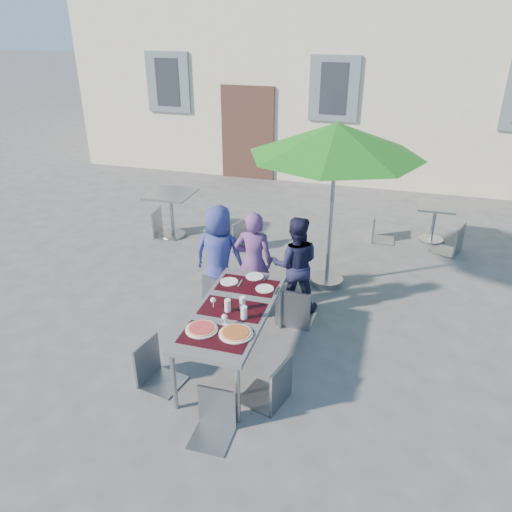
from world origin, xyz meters
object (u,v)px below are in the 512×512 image
(pizza_near_right, at_px, (236,333))
(chair_4, at_px, (273,357))
(chair_0, at_px, (220,272))
(bg_chair_l_1, at_px, (381,213))
(chair_3, at_px, (152,340))
(bg_chair_r_0, at_px, (235,217))
(patio_umbrella, at_px, (336,141))
(chair_5, at_px, (213,391))
(pizza_near_left, at_px, (202,329))
(child_1, at_px, (254,262))
(cafe_table_1, at_px, (434,218))
(chair_2, at_px, (296,283))
(dining_table, at_px, (233,313))
(chair_1, at_px, (252,282))
(child_0, at_px, (219,256))
(bg_chair_l_0, at_px, (161,207))
(cafe_table_0, at_px, (171,205))
(bg_chair_r_1, at_px, (456,221))
(child_2, at_px, (295,264))

(pizza_near_right, height_order, chair_4, chair_4)
(chair_0, bearing_deg, bg_chair_l_1, 57.91)
(chair_3, xyz_separation_m, bg_chair_r_0, (-0.27, 3.60, 0.02))
(patio_umbrella, bearing_deg, bg_chair_l_1, 71.11)
(chair_5, bearing_deg, bg_chair_r_0, 105.79)
(pizza_near_left, height_order, pizza_near_right, same)
(pizza_near_left, height_order, child_1, child_1)
(chair_0, bearing_deg, cafe_table_1, 49.35)
(chair_0, bearing_deg, chair_2, -2.14)
(child_1, xyz_separation_m, patio_umbrella, (0.87, 0.97, 1.46))
(dining_table, relative_size, chair_0, 1.81)
(pizza_near_left, distance_m, chair_0, 1.59)
(chair_1, distance_m, bg_chair_l_1, 3.34)
(chair_3, height_order, cafe_table_1, chair_3)
(pizza_near_right, bearing_deg, cafe_table_1, 66.38)
(child_1, xyz_separation_m, chair_0, (-0.40, -0.20, -0.11))
(pizza_near_left, height_order, chair_2, chair_2)
(child_0, relative_size, bg_chair_l_0, 1.49)
(chair_4, xyz_separation_m, bg_chair_l_0, (-3.05, 3.68, -0.02))
(chair_5, xyz_separation_m, cafe_table_1, (2.13, 5.41, -0.08))
(chair_4, xyz_separation_m, cafe_table_1, (1.70, 4.84, -0.15))
(cafe_table_0, relative_size, bg_chair_l_0, 0.87)
(child_1, relative_size, chair_5, 1.62)
(pizza_near_right, distance_m, bg_chair_l_1, 4.70)
(child_0, height_order, chair_5, child_0)
(cafe_table_1, bearing_deg, child_0, -133.90)
(bg_chair_l_0, height_order, bg_chair_r_0, bg_chair_r_0)
(bg_chair_l_1, bearing_deg, bg_chair_l_0, -166.63)
(chair_4, bearing_deg, pizza_near_right, 174.68)
(chair_2, distance_m, bg_chair_l_1, 3.20)
(pizza_near_right, distance_m, child_0, 1.94)
(patio_umbrella, bearing_deg, chair_3, -118.03)
(chair_0, bearing_deg, child_0, 113.97)
(child_0, height_order, chair_2, child_0)
(dining_table, bearing_deg, child_0, 116.32)
(cafe_table_1, bearing_deg, chair_1, -126.58)
(chair_2, height_order, chair_3, chair_2)
(cafe_table_0, distance_m, bg_chair_r_0, 1.26)
(pizza_near_left, xyz_separation_m, bg_chair_r_1, (2.78, 4.38, -0.19))
(child_0, relative_size, chair_4, 1.44)
(chair_2, distance_m, bg_chair_r_0, 2.54)
(chair_2, bearing_deg, chair_4, -86.51)
(child_0, bearing_deg, child_2, -174.94)
(chair_2, relative_size, cafe_table_1, 1.53)
(chair_1, bearing_deg, bg_chair_r_1, 45.76)
(chair_0, relative_size, cafe_table_0, 1.22)
(bg_chair_l_0, bearing_deg, chair_4, -50.34)
(dining_table, xyz_separation_m, chair_4, (0.59, -0.49, -0.11))
(chair_4, distance_m, cafe_table_0, 4.68)
(pizza_near_left, bearing_deg, cafe_table_1, 62.94)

